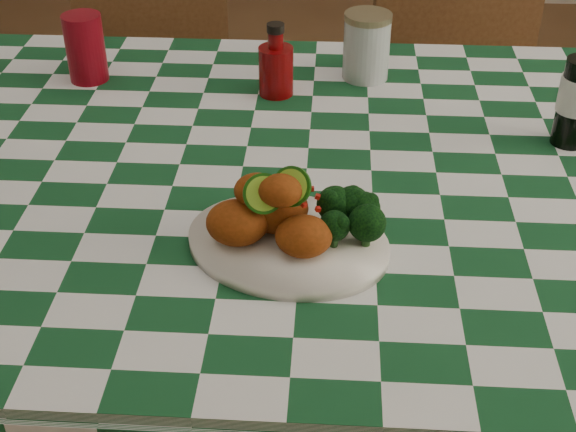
# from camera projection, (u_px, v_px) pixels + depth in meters

# --- Properties ---
(dining_table) EXTENTS (1.66, 1.06, 0.79)m
(dining_table) POSITION_uv_depth(u_px,v_px,m) (304.00, 347.00, 1.50)
(dining_table) COLOR #134722
(dining_table) RESTS_ON ground
(plate) EXTENTS (0.33, 0.29, 0.02)m
(plate) POSITION_uv_depth(u_px,v_px,m) (288.00, 244.00, 1.10)
(plate) COLOR white
(plate) RESTS_ON dining_table
(fried_chicken_pile) EXTENTS (0.16, 0.12, 0.10)m
(fried_chicken_pile) POSITION_uv_depth(u_px,v_px,m) (281.00, 207.00, 1.06)
(fried_chicken_pile) COLOR #8B350D
(fried_chicken_pile) RESTS_ON plate
(broccoli_side) EXTENTS (0.08, 0.08, 0.06)m
(broccoli_side) POSITION_uv_depth(u_px,v_px,m) (351.00, 218.00, 1.08)
(broccoli_side) COLOR black
(broccoli_side) RESTS_ON plate
(red_tumbler) EXTENTS (0.09, 0.09, 0.13)m
(red_tumbler) POSITION_uv_depth(u_px,v_px,m) (85.00, 48.00, 1.51)
(red_tumbler) COLOR maroon
(red_tumbler) RESTS_ON dining_table
(ketchup_bottle) EXTENTS (0.06, 0.06, 0.14)m
(ketchup_bottle) POSITION_uv_depth(u_px,v_px,m) (276.00, 60.00, 1.46)
(ketchup_bottle) COLOR #650506
(ketchup_bottle) RESTS_ON dining_table
(mason_jar) EXTENTS (0.09, 0.09, 0.13)m
(mason_jar) POSITION_uv_depth(u_px,v_px,m) (367.00, 46.00, 1.52)
(mason_jar) COLOR #B2BCBA
(mason_jar) RESTS_ON dining_table
(wooden_chair_left) EXTENTS (0.51, 0.52, 0.87)m
(wooden_chair_left) POSITION_uv_depth(u_px,v_px,m) (170.00, 137.00, 2.08)
(wooden_chair_left) COLOR #472814
(wooden_chair_left) RESTS_ON ground
(wooden_chair_right) EXTENTS (0.50, 0.52, 0.96)m
(wooden_chair_right) POSITION_uv_depth(u_px,v_px,m) (467.00, 124.00, 2.04)
(wooden_chair_right) COLOR #472814
(wooden_chair_right) RESTS_ON ground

